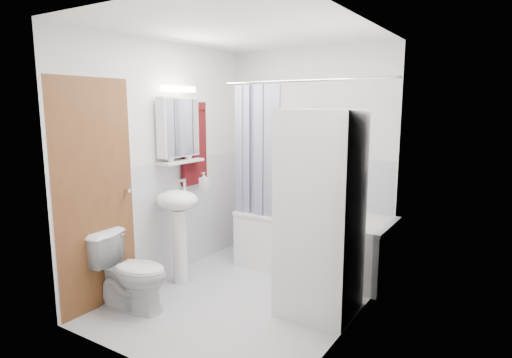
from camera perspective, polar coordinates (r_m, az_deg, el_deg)
The scene contains 20 objects.
floor at distance 4.18m, azimuth -1.06°, elevation -15.22°, with size 2.60×2.60×0.00m, color #B4B5B9.
room_walls at distance 3.80m, azimuth -1.14°, elevation 5.56°, with size 2.60×2.60×2.60m.
wainscot at distance 4.20m, azimuth 1.12°, elevation -6.34°, with size 1.98×2.58×2.58m.
door at distance 4.08m, azimuth -16.70°, elevation -1.47°, with size 0.05×2.00×2.00m.
bathtub at distance 4.70m, azimuth 7.79°, elevation -7.97°, with size 1.63×0.77×0.62m.
tub_spout at distance 4.78m, azimuth 11.78°, elevation -0.41°, with size 0.04×0.04×0.12m, color silver.
curtain_rod at distance 4.19m, azimuth 6.42°, elevation 12.91°, with size 0.02×0.02×1.81m, color silver.
shower_curtain at distance 4.47m, azimuth 0.13°, elevation 3.13°, with size 0.55×0.02×1.45m.
sink at distance 4.30m, azimuth -10.36°, elevation -4.69°, with size 0.44×0.37×1.04m.
medicine_cabinet at distance 4.43m, azimuth -10.30°, elevation 7.01°, with size 0.13×0.50×0.71m.
shelf at distance 4.45m, azimuth -10.01°, elevation 2.31°, with size 0.18×0.54×0.03m, color silver.
shower_caddy at distance 4.72m, azimuth 12.39°, elevation 2.04°, with size 0.22×0.06×0.02m, color silver.
towel at distance 4.67m, azimuth -8.31°, elevation 4.85°, with size 0.07×0.37×0.90m.
washer_dryer at distance 3.66m, azimuth 8.59°, elevation -4.54°, with size 0.65×0.64×1.74m.
toilet at distance 3.96m, azimuth -16.32°, elevation -11.80°, with size 0.38×0.68×0.67m, color white.
soap_pump at distance 4.49m, azimuth -6.93°, elevation -0.79°, with size 0.08×0.17×0.08m, color gray.
shelf_bottle at distance 4.34m, azimuth -11.36°, elevation 2.72°, with size 0.07×0.18×0.07m, color gray.
shelf_cup at distance 4.54m, azimuth -9.02°, elevation 3.28°, with size 0.10×0.09×0.10m, color gray.
shampoo_a at distance 4.76m, azimuth 10.70°, elevation 3.08°, with size 0.13×0.17×0.13m, color gray.
shampoo_b at distance 4.73m, azimuth 12.04°, elevation 2.68°, with size 0.08×0.21×0.08m, color navy.
Camera 1 is at (2.09, -3.16, 1.76)m, focal length 30.00 mm.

